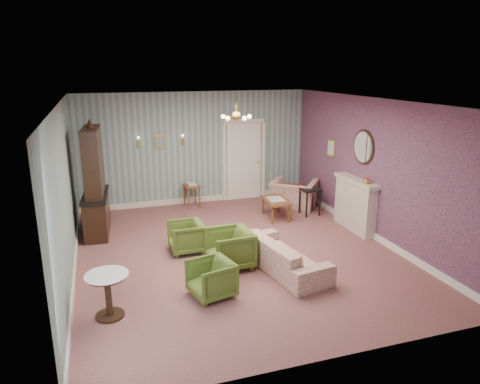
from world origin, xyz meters
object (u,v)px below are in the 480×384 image
object	(u,v)px
olive_chair_b	(230,247)
olive_chair_a	(211,277)
pedestal_table	(108,295)
wingback_chair	(294,189)
side_table_black	(310,201)
olive_chair_c	(186,235)
fireplace	(355,204)
coffee_table	(276,208)
sofa_chintz	(284,249)
dresser	(94,179)

from	to	relation	value
olive_chair_b	olive_chair_a	bearing A→B (deg)	-35.08
pedestal_table	wingback_chair	bearing A→B (deg)	39.76
olive_chair_a	side_table_black	bearing A→B (deg)	120.46
olive_chair_c	fireplace	size ratio (longest dim) A/B	0.47
wingback_chair	pedestal_table	xyz separation A→B (m)	(-4.71, -3.92, -0.14)
coffee_table	side_table_black	world-z (taller)	side_table_black
wingback_chair	coffee_table	bearing A→B (deg)	78.20
fireplace	pedestal_table	bearing A→B (deg)	-158.99
sofa_chintz	pedestal_table	world-z (taller)	sofa_chintz
olive_chair_c	fireplace	xyz separation A→B (m)	(3.78, 0.05, 0.25)
sofa_chintz	olive_chair_c	bearing A→B (deg)	38.31
olive_chair_c	pedestal_table	distance (m)	2.51
dresser	olive_chair_c	bearing A→B (deg)	-40.00
olive_chair_a	fireplace	distance (m)	4.22
olive_chair_a	olive_chair_b	world-z (taller)	olive_chair_b
coffee_table	side_table_black	bearing A→B (deg)	-1.85
olive_chair_c	side_table_black	distance (m)	3.55
olive_chair_b	pedestal_table	xyz separation A→B (m)	(-2.14, -1.07, -0.05)
side_table_black	fireplace	bearing A→B (deg)	-69.04
pedestal_table	side_table_black	bearing A→B (deg)	34.10
side_table_black	pedestal_table	distance (m)	5.85
sofa_chintz	fireplace	world-z (taller)	fireplace
olive_chair_c	side_table_black	xyz separation A→B (m)	(3.31, 1.29, 0.00)
sofa_chintz	wingback_chair	size ratio (longest dim) A/B	1.81
coffee_table	pedestal_table	bearing A→B (deg)	-140.16
olive_chair_c	wingback_chair	size ratio (longest dim) A/B	0.61
dresser	olive_chair_b	bearing A→B (deg)	-43.91
sofa_chintz	olive_chair_b	bearing A→B (deg)	54.79
olive_chair_a	side_table_black	distance (m)	4.55
sofa_chintz	fireplace	xyz separation A→B (m)	(2.29, 1.39, 0.19)
olive_chair_a	olive_chair_b	xyz separation A→B (m)	(0.59, 0.94, 0.06)
sofa_chintz	wingback_chair	world-z (taller)	wingback_chair
wingback_chair	dresser	distance (m)	4.89
fireplace	pedestal_table	world-z (taller)	fireplace
olive_chair_a	olive_chair_c	world-z (taller)	olive_chair_c
olive_chair_b	fireplace	xyz separation A→B (m)	(3.17, 0.98, 0.19)
dresser	coffee_table	size ratio (longest dim) A/B	2.65
dresser	coffee_table	world-z (taller)	dresser
fireplace	side_table_black	distance (m)	1.35
sofa_chintz	coffee_table	world-z (taller)	sofa_chintz
olive_chair_a	coffee_table	world-z (taller)	olive_chair_a
pedestal_table	coffee_table	bearing A→B (deg)	39.84
sofa_chintz	coffee_table	xyz separation A→B (m)	(0.94, 2.66, -0.15)
fireplace	olive_chair_b	bearing A→B (deg)	-162.89
wingback_chair	fireplace	size ratio (longest dim) A/B	0.78
olive_chair_b	side_table_black	xyz separation A→B (m)	(2.70, 2.21, -0.05)
olive_chair_b	side_table_black	size ratio (longest dim) A/B	1.16
olive_chair_b	pedestal_table	world-z (taller)	olive_chair_b
fireplace	pedestal_table	size ratio (longest dim) A/B	2.06
fireplace	side_table_black	bearing A→B (deg)	110.96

